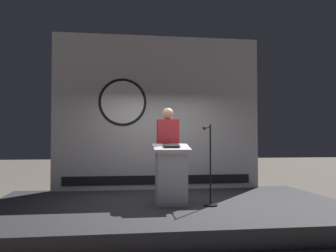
{
  "coord_description": "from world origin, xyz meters",
  "views": [
    {
      "loc": [
        -0.97,
        -6.54,
        1.46
      ],
      "look_at": [
        -0.01,
        0.2,
        1.7
      ],
      "focal_mm": 39.15,
      "sensor_mm": 36.0,
      "label": 1
    }
  ],
  "objects": [
    {
      "name": "ground_plane",
      "position": [
        0.0,
        0.0,
        0.0
      ],
      "size": [
        40.0,
        40.0,
        0.0
      ],
      "primitive_type": "plane",
      "color": "#6B6056"
    },
    {
      "name": "podium",
      "position": [
        -0.01,
        -0.2,
        0.82
      ],
      "size": [
        0.64,
        0.5,
        1.07
      ],
      "color": "silver",
      "rests_on": "stage_platform"
    },
    {
      "name": "microphone_stand",
      "position": [
        0.66,
        -0.29,
        0.8
      ],
      "size": [
        0.24,
        0.58,
        1.41
      ],
      "color": "black",
      "rests_on": "stage_platform"
    },
    {
      "name": "speaker_person",
      "position": [
        0.0,
        0.28,
        1.19
      ],
      "size": [
        0.4,
        0.26,
        1.74
      ],
      "color": "black",
      "rests_on": "stage_platform"
    },
    {
      "name": "stage_platform",
      "position": [
        0.0,
        0.0,
        0.15
      ],
      "size": [
        6.4,
        4.0,
        0.3
      ],
      "primitive_type": "cube",
      "color": "#333338",
      "rests_on": "ground"
    },
    {
      "name": "banner_display",
      "position": [
        -0.02,
        1.85,
        2.06
      ],
      "size": [
        4.77,
        0.12,
        3.54
      ],
      "color": "silver",
      "rests_on": "stage_platform"
    }
  ]
}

